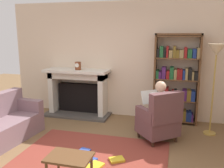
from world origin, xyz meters
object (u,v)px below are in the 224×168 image
at_px(mantel_clock, 78,66).
at_px(floor_lamp, 216,58).
at_px(seated_reader, 157,107).
at_px(bookshelf, 176,81).
at_px(side_table, 69,162).
at_px(fireplace, 78,91).
at_px(armchair_reading, 160,119).

relative_size(mantel_clock, floor_lamp, 0.10).
bearing_deg(floor_lamp, seated_reader, -154.13).
height_order(bookshelf, floor_lamp, bookshelf).
bearing_deg(side_table, fireplace, 110.41).
distance_m(fireplace, seated_reader, 2.20).
bearing_deg(bookshelf, seated_reader, -107.92).
height_order(armchair_reading, side_table, armchair_reading).
distance_m(bookshelf, seated_reader, 1.10).
relative_size(fireplace, seated_reader, 1.39).
relative_size(side_table, floor_lamp, 0.31).
bearing_deg(fireplace, floor_lamp, -8.89).
xyz_separation_m(armchair_reading, seated_reader, (-0.08, 0.09, 0.20)).
height_order(mantel_clock, side_table, mantel_clock).
bearing_deg(mantel_clock, seated_reader, -24.25).
xyz_separation_m(bookshelf, side_table, (-1.24, -2.87, -0.55)).
bearing_deg(armchair_reading, mantel_clock, -65.45).
bearing_deg(side_table, floor_lamp, 50.58).
bearing_deg(side_table, bookshelf, 66.62).
height_order(armchair_reading, seated_reader, seated_reader).
height_order(seated_reader, floor_lamp, floor_lamp).
bearing_deg(seated_reader, side_table, 23.99).
distance_m(fireplace, mantel_clock, 0.64).
distance_m(armchair_reading, side_table, 2.04).
relative_size(mantel_clock, armchair_reading, 0.19).
distance_m(bookshelf, armchair_reading, 1.24).
bearing_deg(mantel_clock, floor_lamp, -7.09).
height_order(fireplace, seated_reader, seated_reader).
bearing_deg(armchair_reading, side_table, 20.97).
xyz_separation_m(bookshelf, floor_lamp, (0.71, -0.50, 0.57)).
height_order(bookshelf, armchair_reading, bookshelf).
relative_size(bookshelf, side_table, 3.53).
bearing_deg(floor_lamp, fireplace, 171.11).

